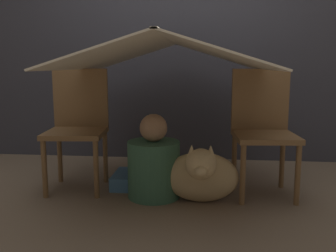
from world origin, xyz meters
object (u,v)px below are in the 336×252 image
Objects in this scene: dog at (201,175)px; person_front at (154,164)px; chair_left at (78,123)px; chair_right at (263,126)px.

person_front is at bearing 163.40° from dog.
person_front reaches higher than dog.
person_front is 0.34m from dog.
person_front is at bearing -21.48° from chair_left.
person_front is at bearing -171.66° from chair_right.
chair_left is 1.00m from dog.
chair_left is at bearing 163.50° from dog.
chair_left is 0.66m from person_front.
person_front is (0.59, -0.17, -0.25)m from chair_left.
dog is (-0.43, -0.27, -0.29)m from chair_right.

